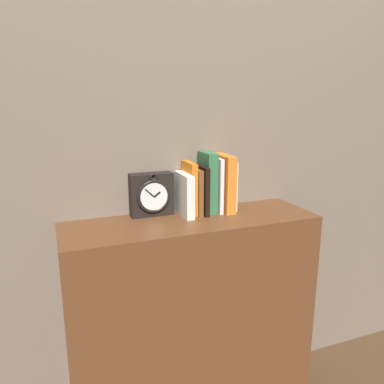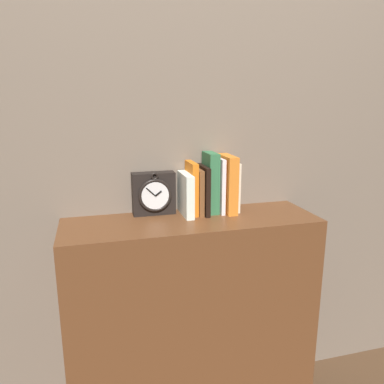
{
  "view_description": "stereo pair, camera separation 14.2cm",
  "coord_description": "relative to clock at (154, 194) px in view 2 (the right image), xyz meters",
  "views": [
    {
      "loc": [
        -0.5,
        -1.29,
        1.36
      ],
      "look_at": [
        0.0,
        0.0,
        1.02
      ],
      "focal_mm": 35.0,
      "sensor_mm": 36.0,
      "label": 1
    },
    {
      "loc": [
        -0.36,
        -1.33,
        1.36
      ],
      "look_at": [
        0.0,
        0.0,
        1.02
      ],
      "focal_mm": 35.0,
      "sensor_mm": 36.0,
      "label": 2
    }
  ],
  "objects": [
    {
      "name": "book_slot5_white",
      "position": [
        0.26,
        -0.03,
        0.03
      ],
      "size": [
        0.02,
        0.13,
        0.22
      ],
      "color": "white",
      "rests_on": "bookshelf"
    },
    {
      "name": "book_slot6_orange",
      "position": [
        0.3,
        -0.04,
        0.03
      ],
      "size": [
        0.04,
        0.15,
        0.23
      ],
      "color": "orange",
      "rests_on": "bookshelf"
    },
    {
      "name": "book_slot1_orange",
      "position": [
        0.15,
        -0.03,
        0.02
      ],
      "size": [
        0.03,
        0.12,
        0.21
      ],
      "color": "orange",
      "rests_on": "bookshelf"
    },
    {
      "name": "clock",
      "position": [
        0.0,
        0.0,
        0.0
      ],
      "size": [
        0.17,
        0.07,
        0.18
      ],
      "color": "black",
      "rests_on": "bookshelf"
    },
    {
      "name": "book_slot3_black",
      "position": [
        0.2,
        -0.04,
        0.01
      ],
      "size": [
        0.02,
        0.14,
        0.2
      ],
      "color": "black",
      "rests_on": "bookshelf"
    },
    {
      "name": "book_slot0_white",
      "position": [
        0.12,
        -0.04,
        -0.0
      ],
      "size": [
        0.03,
        0.15,
        0.17
      ],
      "color": "silver",
      "rests_on": "bookshelf"
    },
    {
      "name": "book_slot7_cream",
      "position": [
        0.33,
        -0.02,
        0.02
      ],
      "size": [
        0.02,
        0.12,
        0.2
      ],
      "color": "beige",
      "rests_on": "bookshelf"
    },
    {
      "name": "book_slot4_green",
      "position": [
        0.23,
        -0.02,
        0.04
      ],
      "size": [
        0.04,
        0.12,
        0.25
      ],
      "color": "#316E43",
      "rests_on": "bookshelf"
    },
    {
      "name": "bookshelf",
      "position": [
        0.13,
        -0.11,
        -0.54
      ],
      "size": [
        0.99,
        0.31,
        0.91
      ],
      "color": "brown",
      "rests_on": "ground_plane"
    },
    {
      "name": "wall_back",
      "position": [
        0.13,
        0.07,
        0.31
      ],
      "size": [
        6.0,
        0.05,
        2.6
      ],
      "color": "#756656",
      "rests_on": "ground_plane"
    },
    {
      "name": "book_slot2_brown",
      "position": [
        0.17,
        -0.03,
        0.01
      ],
      "size": [
        0.02,
        0.13,
        0.19
      ],
      "color": "brown",
      "rests_on": "bookshelf"
    }
  ]
}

